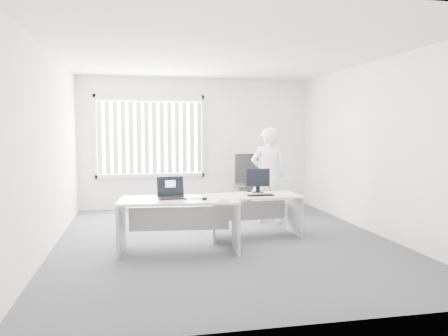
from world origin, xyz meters
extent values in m
plane|color=#585860|center=(0.00, 0.00, 0.00)|extent=(6.00, 6.00, 0.00)
cube|color=white|center=(0.00, 3.00, 1.40)|extent=(5.00, 0.02, 2.80)
cube|color=white|center=(0.00, -3.00, 1.40)|extent=(5.00, 0.02, 2.80)
cube|color=white|center=(-2.50, 0.00, 1.40)|extent=(0.02, 6.00, 2.80)
cube|color=white|center=(2.50, 0.00, 1.40)|extent=(0.02, 6.00, 2.80)
cube|color=silver|center=(0.00, 0.00, 2.80)|extent=(5.00, 6.00, 0.02)
cube|color=silver|center=(-1.00, 2.96, 1.55)|extent=(2.32, 0.06, 1.76)
cube|color=silver|center=(-0.74, -0.49, 0.73)|extent=(1.69, 0.92, 0.03)
cube|color=#9B9B9E|center=(-1.52, -0.41, 0.36)|extent=(0.11, 0.70, 0.71)
cube|color=#9B9B9E|center=(0.05, -0.57, 0.36)|extent=(0.11, 0.70, 0.71)
cube|color=silver|center=(0.50, 0.17, 0.65)|extent=(1.47, 0.73, 0.03)
cube|color=#9B9B9E|center=(-0.20, 0.14, 0.32)|extent=(0.06, 0.63, 0.63)
cube|color=#9B9B9E|center=(1.21, 0.19, 0.32)|extent=(0.06, 0.63, 0.63)
cylinder|color=black|center=(0.95, 2.15, 0.05)|extent=(0.70, 0.70, 0.09)
cylinder|color=black|center=(0.95, 2.15, 0.26)|extent=(0.08, 0.08, 0.52)
cube|color=black|center=(0.95, 2.15, 0.52)|extent=(0.54, 0.54, 0.08)
cube|color=black|center=(0.96, 2.39, 0.88)|extent=(0.50, 0.09, 0.62)
imported|color=white|center=(1.05, 1.11, 0.87)|extent=(0.72, 0.57, 1.73)
cube|color=white|center=(-0.44, -0.54, 0.74)|extent=(0.35, 0.28, 0.00)
cube|color=white|center=(-0.17, -0.79, 0.75)|extent=(0.19, 0.23, 0.01)
cube|color=black|center=(0.59, 0.07, 0.67)|extent=(0.42, 0.14, 0.02)
camera|label=1|loc=(-1.31, -6.44, 1.69)|focal=35.00mm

